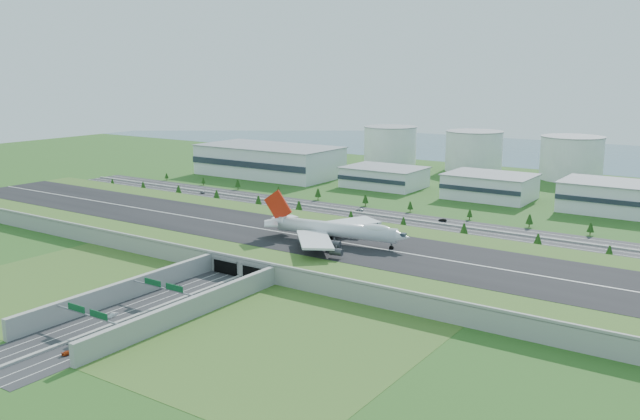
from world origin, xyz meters
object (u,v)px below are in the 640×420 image
Objects in this scene: car_1 at (113,315)px; car_4 at (203,192)px; fuel_tank_a at (390,145)px; boeing_747 at (335,229)px; car_0 at (178,287)px; car_2 at (224,293)px; car_3 at (69,352)px; car_5 at (443,220)px; car_7 at (360,210)px.

car_1 is 0.91× the size of car_4.
fuel_tank_a is 0.65× the size of boeing_747.
car_0 is 22.38m from car_2.
boeing_747 is 198.22m from car_4.
car_2 is (-7.96, -70.72, -13.85)m from boeing_747.
car_1 is 0.81× the size of car_2.
car_0 is 0.98× the size of car_1.
car_0 is 70.30m from car_3.
fuel_tank_a reaches higher than boeing_747.
fuel_tank_a is at bearing -147.35° from car_5.
car_1 is at bearing -111.07° from boeing_747.
car_5 is at bearing 78.66° from car_0.
car_0 is 0.80× the size of car_2.
car_2 is 1.19× the size of car_3.
car_0 is at bearing -64.48° from car_3.
car_3 is (19.97, -67.40, -0.07)m from car_0.
car_2 is at bearing 58.55° from car_1.
car_3 is at bearing -72.44° from car_0.
car_3 is 0.82× the size of car_7.
fuel_tank_a is 228.22m from car_7.
car_4 is 0.96× the size of car_5.
boeing_747 is 72.50m from car_2.
car_4 is (-36.99, -220.51, -16.56)m from fuel_tank_a.
car_1 is 216.75m from car_7.
fuel_tank_a is at bearing 96.12° from car_1.
car_0 is at bearing -1.59° from car_2.
fuel_tank_a is 341.10m from boeing_747.
car_2 is 71.97m from car_3.
car_4 is at bearing -88.75° from car_5.
boeing_747 is 106.11m from car_5.
car_7 is (-17.76, 178.29, 0.08)m from car_0.
fuel_tank_a is 10.35× the size of car_4.
boeing_747 is 17.87× the size of car_0.
car_1 is at bearing -12.11° from car_5.
car_2 is at bearing 12.77° from car_0.
car_4 is at bearing 144.19° from boeing_747.
car_0 is 0.85× the size of car_5.
car_4 is (-165.55, 233.89, 0.16)m from car_3.
car_5 is (9.67, 104.77, -13.77)m from boeing_747.
car_1 is at bearing -82.16° from car_0.
car_7 is (-39.67, 173.74, 0.06)m from car_2.
car_5 is at bearing -61.89° from car_4.
car_4 is 128.36m from car_7.
car_7 reaches higher than car_2.
car_1 is 0.87× the size of car_5.
car_3 is 0.90× the size of car_5.
car_0 reaches higher than car_3.
car_3 is (128.55, -454.40, -16.72)m from fuel_tank_a.
car_2 is at bearing -104.76° from boeing_747.
car_7 is at bearing -60.80° from car_4.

